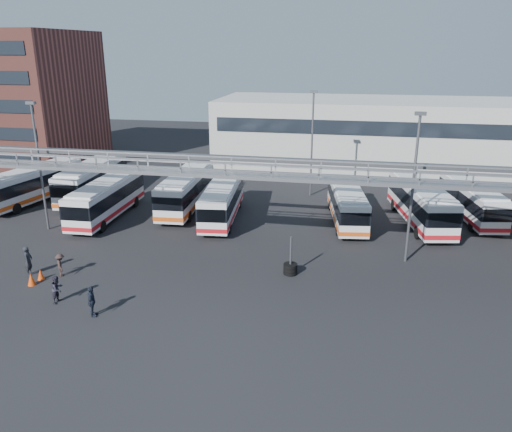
% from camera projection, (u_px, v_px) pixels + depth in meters
% --- Properties ---
extents(ground, '(140.00, 140.00, 0.00)m').
position_uv_depth(ground, '(210.00, 291.00, 30.25)').
color(ground, black).
rests_on(ground, ground).
extents(gantry, '(51.40, 5.15, 7.10)m').
position_uv_depth(gantry, '(232.00, 180.00, 33.94)').
color(gantry, gray).
rests_on(gantry, ground).
extents(apartment_building, '(18.00, 15.00, 16.00)m').
position_uv_depth(apartment_building, '(12.00, 99.00, 61.83)').
color(apartment_building, brown).
rests_on(apartment_building, ground).
extents(warehouse, '(42.00, 14.00, 8.00)m').
position_uv_depth(warehouse, '(387.00, 132.00, 62.06)').
color(warehouse, '#9E9E99').
rests_on(warehouse, ground).
extents(light_pole_left, '(0.70, 0.35, 10.21)m').
position_uv_depth(light_pole_left, '(39.00, 160.00, 38.80)').
color(light_pole_left, '#4C4F54').
rests_on(light_pole_left, ground).
extents(light_pole_mid, '(0.70, 0.35, 10.21)m').
position_uv_depth(light_pole_mid, '(414.00, 181.00, 32.71)').
color(light_pole_mid, '#4C4F54').
rests_on(light_pole_mid, ground).
extents(light_pole_back, '(0.70, 0.35, 10.21)m').
position_uv_depth(light_pole_back, '(312.00, 138.00, 48.12)').
color(light_pole_back, '#4C4F54').
rests_on(light_pole_back, ground).
extents(bus_0, '(4.36, 11.19, 3.32)m').
position_uv_depth(bus_0, '(34.00, 183.00, 47.21)').
color(bus_0, silver).
rests_on(bus_0, ground).
extents(bus_1, '(3.48, 11.59, 3.47)m').
position_uv_depth(bus_1, '(93.00, 179.00, 48.51)').
color(bus_1, silver).
rests_on(bus_1, ground).
extents(bus_2, '(2.82, 10.81, 3.26)m').
position_uv_depth(bus_2, '(106.00, 198.00, 42.78)').
color(bus_2, silver).
rests_on(bus_2, ground).
extents(bus_3, '(3.13, 11.20, 3.37)m').
position_uv_depth(bus_3, '(186.00, 189.00, 45.10)').
color(bus_3, silver).
rests_on(bus_3, ground).
extents(bus_4, '(3.43, 10.53, 3.14)m').
position_uv_depth(bus_4, '(222.00, 200.00, 42.43)').
color(bus_4, silver).
rests_on(bus_4, ground).
extents(bus_6, '(3.77, 10.32, 3.06)m').
position_uv_depth(bus_6, '(347.00, 203.00, 41.75)').
color(bus_6, silver).
rests_on(bus_6, ground).
extents(bus_7, '(4.69, 11.59, 3.43)m').
position_uv_depth(bus_7, '(420.00, 202.00, 41.36)').
color(bus_7, silver).
rests_on(bus_7, ground).
extents(bus_8, '(4.03, 10.42, 3.09)m').
position_uv_depth(bus_8, '(472.00, 200.00, 42.54)').
color(bus_8, silver).
rests_on(bus_8, ground).
extents(pedestrian_a, '(0.62, 0.80, 1.94)m').
position_uv_depth(pedestrian_a, '(28.00, 261.00, 32.20)').
color(pedestrian_a, black).
rests_on(pedestrian_a, ground).
extents(pedestrian_b, '(0.71, 0.86, 1.64)m').
position_uv_depth(pedestrian_b, '(58.00, 289.00, 28.76)').
color(pedestrian_b, '#24222F').
rests_on(pedestrian_b, ground).
extents(pedestrian_c, '(1.04, 1.13, 1.53)m').
position_uv_depth(pedestrian_c, '(61.00, 265.00, 32.07)').
color(pedestrian_c, '#2E211F').
rests_on(pedestrian_c, ground).
extents(pedestrian_d, '(0.75, 1.13, 1.79)m').
position_uv_depth(pedestrian_d, '(92.00, 302.00, 27.19)').
color(pedestrian_d, black).
rests_on(pedestrian_d, ground).
extents(cone_left, '(0.59, 0.59, 0.79)m').
position_uv_depth(cone_left, '(31.00, 279.00, 30.94)').
color(cone_left, '#CE3D0B').
rests_on(cone_left, ground).
extents(cone_right, '(0.45, 0.45, 0.69)m').
position_uv_depth(cone_right, '(41.00, 274.00, 31.70)').
color(cone_right, '#CE3D0B').
rests_on(cone_right, ground).
extents(tire_stack, '(0.91, 0.91, 2.60)m').
position_uv_depth(tire_stack, '(290.00, 268.00, 32.43)').
color(tire_stack, black).
rests_on(tire_stack, ground).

